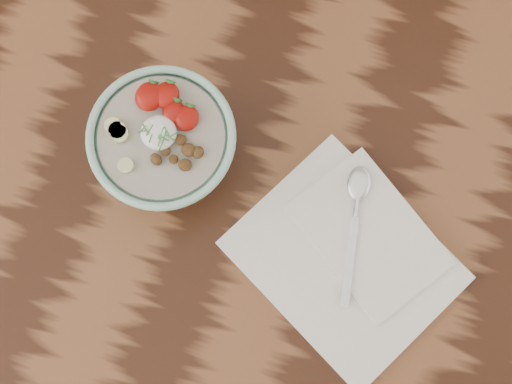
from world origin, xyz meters
TOP-DOWN VIEW (x-y plane):
  - table at (0.00, 0.00)cm, footprint 160.00×90.00cm
  - breakfast_bowl at (-7.55, 5.65)cm, footprint 18.89×18.89cm
  - napkin at (19.94, -0.08)cm, footprint 34.51×32.46cm
  - spoon at (18.76, 6.77)cm, footprint 5.25×19.23cm

SIDE VIEW (x-z plane):
  - table at x=0.00cm, z-range 28.20..103.20cm
  - napkin at x=19.94cm, z-range 74.86..76.54cm
  - spoon at x=18.76cm, z-range 76.59..77.60cm
  - breakfast_bowl at x=-7.55cm, z-range 75.25..87.55cm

